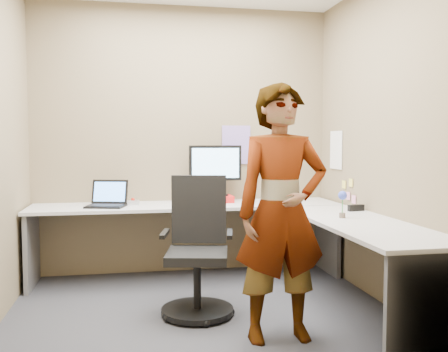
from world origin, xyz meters
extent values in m
plane|color=#28282D|center=(0.00, 0.00, 0.00)|extent=(3.00, 3.00, 0.00)
plane|color=brown|center=(0.00, 1.30, 1.35)|extent=(3.00, 0.00, 3.00)
plane|color=brown|center=(1.50, 0.00, 1.35)|extent=(0.00, 2.70, 2.70)
cube|color=#B4B4B4|center=(0.00, 0.98, 0.71)|extent=(2.96, 0.65, 0.03)
cube|color=#B4B4B4|center=(1.18, -0.32, 0.71)|extent=(0.65, 1.91, 0.03)
cube|color=#59595B|center=(-1.44, 0.98, 0.35)|extent=(0.04, 0.60, 0.70)
cube|color=#59595B|center=(1.44, 0.98, 0.35)|extent=(0.04, 0.60, 0.70)
cube|color=#59595B|center=(1.18, -1.24, 0.35)|extent=(0.60, 0.04, 0.70)
cube|color=red|center=(0.30, 1.08, 0.76)|extent=(0.34, 0.25, 0.07)
cube|color=black|center=(0.30, 1.08, 0.80)|extent=(0.22, 0.16, 0.02)
cube|color=black|center=(0.30, 1.10, 0.88)|extent=(0.06, 0.05, 0.13)
cube|color=black|center=(0.30, 1.10, 1.12)|extent=(0.53, 0.05, 0.35)
cube|color=#93D1FF|center=(0.30, 1.08, 1.12)|extent=(0.47, 0.02, 0.30)
cube|color=black|center=(-0.77, 0.89, 0.74)|extent=(0.39, 0.33, 0.02)
cube|color=black|center=(-0.73, 1.01, 0.86)|extent=(0.35, 0.16, 0.22)
cube|color=#4E94F9|center=(-0.73, 1.01, 0.86)|extent=(0.30, 0.13, 0.18)
cube|color=#B7B7BC|center=(-0.52, 1.01, 0.75)|extent=(0.12, 0.08, 0.04)
sphere|color=#B8190C|center=(-0.52, 1.00, 0.78)|extent=(0.04, 0.04, 0.04)
cone|color=white|center=(0.03, 0.76, 0.76)|extent=(0.10, 0.10, 0.06)
cube|color=black|center=(1.39, 0.23, 0.76)|extent=(0.15, 0.06, 0.05)
cylinder|color=brown|center=(1.11, -0.12, 0.75)|extent=(0.05, 0.05, 0.04)
cylinder|color=#338C3F|center=(1.11, -0.12, 0.84)|extent=(0.01, 0.01, 0.14)
sphere|color=blue|center=(1.11, -0.12, 0.91)|extent=(0.07, 0.07, 0.07)
cube|color=#846BB7|center=(0.55, 1.29, 1.30)|extent=(0.30, 0.01, 0.40)
cube|color=white|center=(1.49, 0.90, 1.25)|extent=(0.01, 0.28, 0.38)
cube|color=#F2E059|center=(1.49, 0.55, 0.95)|extent=(0.01, 0.07, 0.07)
cube|color=pink|center=(1.49, 0.60, 0.82)|extent=(0.01, 0.07, 0.07)
cube|color=pink|center=(1.49, 0.48, 0.80)|extent=(0.01, 0.07, 0.07)
cube|color=#F2E059|center=(1.49, 0.70, 0.92)|extent=(0.01, 0.07, 0.07)
cylinder|color=black|center=(-0.05, -0.08, 0.04)|extent=(0.56, 0.56, 0.04)
cylinder|color=black|center=(-0.05, -0.08, 0.26)|extent=(0.06, 0.06, 0.40)
cube|color=black|center=(-0.05, -0.08, 0.47)|extent=(0.54, 0.54, 0.07)
cube|color=black|center=(0.00, 0.14, 0.79)|extent=(0.44, 0.14, 0.55)
cube|color=black|center=(-0.29, -0.03, 0.63)|extent=(0.10, 0.30, 0.03)
cube|color=black|center=(0.20, -0.13, 0.63)|extent=(0.10, 0.30, 0.03)
imported|color=#999399|center=(0.45, -0.63, 0.86)|extent=(0.64, 0.43, 1.72)
camera|label=1|loc=(-0.54, -3.80, 1.34)|focal=40.00mm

